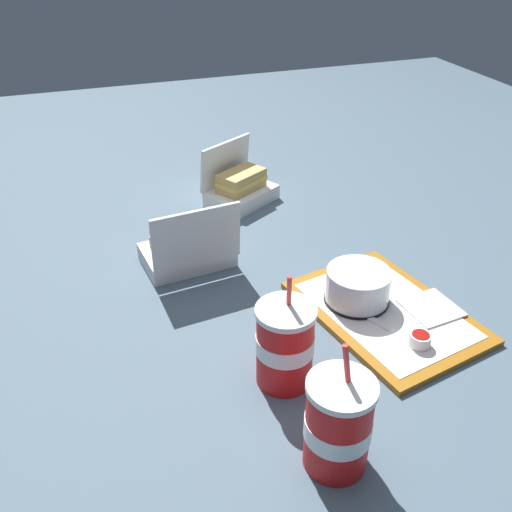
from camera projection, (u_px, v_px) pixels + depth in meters
name	position (u px, v px, depth m)	size (l,w,h in m)	color
ground_plane	(241.00, 271.00, 1.28)	(3.20, 3.20, 0.00)	#4C6070
food_tray	(385.00, 312.00, 1.14)	(0.41, 0.33, 0.01)	#A56619
cake_container	(358.00, 287.00, 1.15)	(0.13, 0.13, 0.07)	black
ketchup_cup	(420.00, 339.00, 1.04)	(0.04, 0.04, 0.02)	white
napkin_stack	(431.00, 308.00, 1.14)	(0.10, 0.10, 0.00)	white
plastic_fork	(369.00, 318.00, 1.11)	(0.11, 0.01, 0.01)	white
clamshell_hotdog_right	(188.00, 249.00, 1.28)	(0.17, 0.21, 0.17)	white
clamshell_sandwich_back	(240.00, 187.00, 1.55)	(0.20, 0.22, 0.16)	white
soda_cup_corner	(338.00, 425.00, 0.81)	(0.10, 0.10, 0.22)	red
soda_cup_left	(285.00, 345.00, 0.95)	(0.10, 0.10, 0.21)	red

